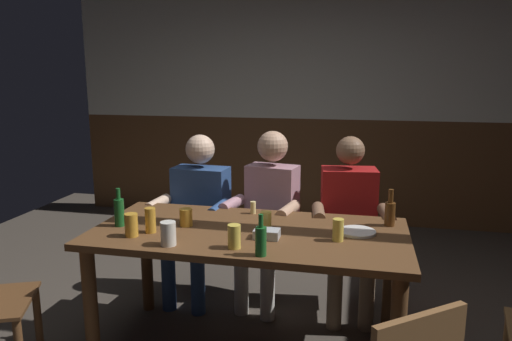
{
  "coord_description": "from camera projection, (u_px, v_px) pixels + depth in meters",
  "views": [
    {
      "loc": [
        0.62,
        -2.56,
        1.66
      ],
      "look_at": [
        0.0,
        0.22,
        1.08
      ],
      "focal_mm": 33.74,
      "sensor_mm": 36.0,
      "label": 1
    }
  ],
  "objects": [
    {
      "name": "pint_glass_3",
      "position": [
        150.0,
        220.0,
        2.74
      ],
      "size": [
        0.06,
        0.06,
        0.14
      ],
      "primitive_type": "cylinder",
      "color": "gold",
      "rests_on": "dining_table"
    },
    {
      "name": "bottle_2",
      "position": [
        261.0,
        240.0,
        2.39
      ],
      "size": [
        0.06,
        0.06,
        0.21
      ],
      "color": "#195923",
      "rests_on": "dining_table"
    },
    {
      "name": "pint_glass_6",
      "position": [
        186.0,
        217.0,
        2.86
      ],
      "size": [
        0.08,
        0.08,
        0.1
      ],
      "primitive_type": "cylinder",
      "color": "gold",
      "rests_on": "dining_table"
    },
    {
      "name": "person_0",
      "position": [
        198.0,
        209.0,
        3.57
      ],
      "size": [
        0.56,
        0.54,
        1.22
      ],
      "rotation": [
        0.0,
        0.0,
        3.08
      ],
      "color": "#2D4C84",
      "rests_on": "ground_plane"
    },
    {
      "name": "person_1",
      "position": [
        269.0,
        211.0,
        3.45
      ],
      "size": [
        0.54,
        0.55,
        1.26
      ],
      "rotation": [
        0.0,
        0.0,
        2.95
      ],
      "color": "#B78493",
      "rests_on": "ground_plane"
    },
    {
      "name": "pint_glass_1",
      "position": [
        168.0,
        234.0,
        2.54
      ],
      "size": [
        0.08,
        0.08,
        0.13
      ],
      "primitive_type": "cylinder",
      "color": "white",
      "rests_on": "dining_table"
    },
    {
      "name": "pint_glass_0",
      "position": [
        338.0,
        230.0,
        2.6
      ],
      "size": [
        0.06,
        0.06,
        0.12
      ],
      "primitive_type": "cylinder",
      "color": "#E5C64C",
      "rests_on": "dining_table"
    },
    {
      "name": "pint_glass_4",
      "position": [
        266.0,
        221.0,
        2.79
      ],
      "size": [
        0.06,
        0.06,
        0.11
      ],
      "primitive_type": "cylinder",
      "color": "#E5C64C",
      "rests_on": "dining_table"
    },
    {
      "name": "table_candle",
      "position": [
        253.0,
        208.0,
        3.11
      ],
      "size": [
        0.04,
        0.04,
        0.08
      ],
      "primitive_type": "cylinder",
      "color": "#F9E08C",
      "rests_on": "dining_table"
    },
    {
      "name": "back_wall_upper",
      "position": [
        308.0,
        54.0,
        5.24
      ],
      "size": [
        5.33,
        0.12,
        1.41
      ],
      "primitive_type": "cube",
      "color": "beige"
    },
    {
      "name": "plate_0",
      "position": [
        357.0,
        232.0,
        2.74
      ],
      "size": [
        0.21,
        0.21,
        0.01
      ],
      "primitive_type": "cylinder",
      "color": "white",
      "rests_on": "dining_table"
    },
    {
      "name": "bottle_0",
      "position": [
        390.0,
        212.0,
        2.86
      ],
      "size": [
        0.06,
        0.06,
        0.22
      ],
      "color": "#593314",
      "rests_on": "dining_table"
    },
    {
      "name": "pint_glass_5",
      "position": [
        234.0,
        237.0,
        2.49
      ],
      "size": [
        0.07,
        0.07,
        0.13
      ],
      "primitive_type": "cylinder",
      "color": "#E5C64C",
      "rests_on": "dining_table"
    },
    {
      "name": "condiment_caddy",
      "position": [
        267.0,
        234.0,
        2.65
      ],
      "size": [
        0.14,
        0.1,
        0.05
      ],
      "primitive_type": "cube",
      "color": "#B2B7BC",
      "rests_on": "dining_table"
    },
    {
      "name": "back_wall_wainscot",
      "position": [
        305.0,
        169.0,
        5.5
      ],
      "size": [
        5.33,
        0.12,
        1.17
      ],
      "primitive_type": "cube",
      "color": "brown",
      "rests_on": "ground_plane"
    },
    {
      "name": "dining_table",
      "position": [
        249.0,
        247.0,
        2.81
      ],
      "size": [
        1.82,
        0.88,
        0.77
      ],
      "color": "brown",
      "rests_on": "ground_plane"
    },
    {
      "name": "person_2",
      "position": [
        349.0,
        218.0,
        3.33
      ],
      "size": [
        0.55,
        0.57,
        1.24
      ],
      "rotation": [
        0.0,
        0.0,
        3.27
      ],
      "color": "#AD1919",
      "rests_on": "ground_plane"
    },
    {
      "name": "pint_glass_2",
      "position": [
        131.0,
        225.0,
        2.67
      ],
      "size": [
        0.07,
        0.07,
        0.13
      ],
      "primitive_type": "cylinder",
      "color": "gold",
      "rests_on": "dining_table"
    },
    {
      "name": "bottle_1",
      "position": [
        119.0,
        211.0,
        2.85
      ],
      "size": [
        0.06,
        0.06,
        0.23
      ],
      "color": "#195923",
      "rests_on": "dining_table"
    }
  ]
}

